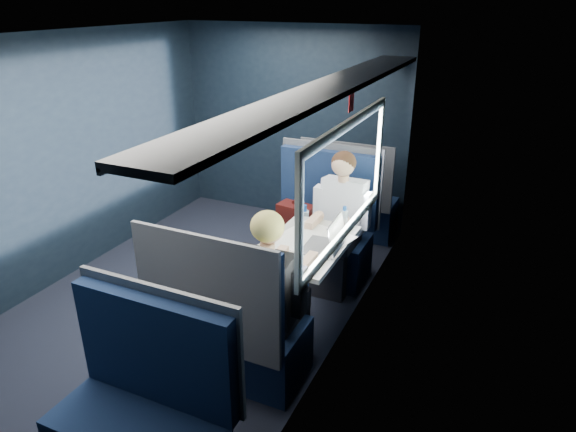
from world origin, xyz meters
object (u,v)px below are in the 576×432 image
at_px(man, 340,215).
at_px(seat_bay_near, 319,232).
at_px(seat_row_back, 145,421).
at_px(bottle_small, 344,219).
at_px(seat_row_front, 350,202).
at_px(laptop, 328,241).
at_px(woman, 272,287).
at_px(cup, 338,225).
at_px(table, 303,251).
at_px(seat_bay_far, 230,329).

bearing_deg(man, seat_bay_near, 146.89).
bearing_deg(seat_row_back, seat_bay_near, 90.26).
xyz_separation_m(man, bottle_small, (0.14, -0.30, 0.11)).
height_order(seat_row_front, bottle_small, seat_row_front).
bearing_deg(seat_row_front, laptop, -77.31).
distance_m(woman, bottle_small, 1.12).
distance_m(seat_row_front, cup, 1.55).
xyz_separation_m(seat_bay_near, laptop, (0.42, -0.90, 0.39)).
xyz_separation_m(seat_row_front, laptop, (0.41, -1.83, 0.40)).
distance_m(bottle_small, cup, 0.08).
bearing_deg(cup, laptop, -81.82).
height_order(man, bottle_small, man).
relative_size(seat_bay_near, man, 0.95).
height_order(seat_bay_near, seat_row_back, seat_bay_near).
bearing_deg(seat_row_front, bottle_small, -74.30).
relative_size(seat_row_back, laptop, 3.16).
xyz_separation_m(seat_row_back, laptop, (0.41, 1.77, 0.40)).
xyz_separation_m(table, laptop, (0.23, -0.03, 0.15)).
bearing_deg(seat_row_front, woman, -84.30).
relative_size(seat_bay_near, woman, 0.95).
relative_size(seat_row_front, cup, 11.77).
height_order(seat_bay_far, laptop, seat_bay_far).
bearing_deg(seat_bay_far, seat_row_front, 90.00).
xyz_separation_m(seat_row_back, bottle_small, (0.39, 2.19, 0.42)).
height_order(woman, bottle_small, woman).
bearing_deg(seat_bay_far, cup, 73.47).
bearing_deg(table, cup, 62.19).
height_order(table, man, man).
distance_m(seat_bay_near, man, 0.43).
bearing_deg(seat_bay_near, seat_row_back, -89.74).
distance_m(seat_bay_far, laptop, 1.02).
height_order(seat_row_front, woman, woman).
xyz_separation_m(woman, laptop, (0.16, 0.68, 0.08)).
height_order(table, seat_row_back, seat_row_back).
height_order(man, cup, man).
bearing_deg(woman, bottle_small, 82.64).
xyz_separation_m(table, seat_bay_near, (-0.19, 0.87, -0.24)).
bearing_deg(bottle_small, seat_row_front, 105.70).
xyz_separation_m(woman, cup, (0.11, 1.04, 0.06)).
bearing_deg(laptop, seat_bay_near, 115.18).
bearing_deg(seat_bay_far, seat_bay_near, 90.40).
bearing_deg(seat_bay_near, man, -33.11).
bearing_deg(seat_bay_far, man, 80.97).
distance_m(table, seat_bay_far, 0.93).
bearing_deg(seat_row_back, cup, 80.44).
height_order(laptop, cup, laptop).
xyz_separation_m(table, seat_row_back, (-0.18, -1.80, -0.25)).
bearing_deg(laptop, table, 172.22).
bearing_deg(cup, seat_row_back, -99.56).
distance_m(table, seat_bay_near, 0.92).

